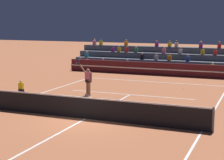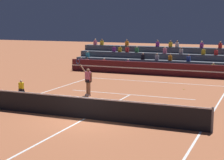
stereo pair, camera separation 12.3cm
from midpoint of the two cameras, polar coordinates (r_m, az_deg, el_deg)
name	(u,v)px [view 2 (the right image)]	position (r m, az deg, el deg)	size (l,w,h in m)	color
ground_plane	(85,119)	(18.07, -3.95, -5.91)	(120.00, 120.00, 0.00)	#AD603D
court_lines	(85,119)	(18.07, -3.95, -5.90)	(11.10, 23.90, 0.01)	white
tennis_net	(85,108)	(17.94, -3.97, -4.23)	(12.00, 0.10, 1.10)	slate
sponsor_banner_wall	(166,69)	(32.28, 8.33, 1.61)	(18.00, 0.26, 1.10)	#51191E
bleacher_stand	(175,62)	(35.30, 9.61, 2.68)	(19.07, 3.80, 2.83)	#4C515B
ball_kid_courtside	(21,88)	(25.11, -13.53, -1.15)	(0.30, 0.36, 0.84)	black
tennis_player	(88,80)	(23.42, -3.55, -0.02)	(1.29, 0.42, 2.33)	#9E7051
tennis_ball	(184,89)	(26.00, 11.04, -1.39)	(0.07, 0.07, 0.07)	#C6DB33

